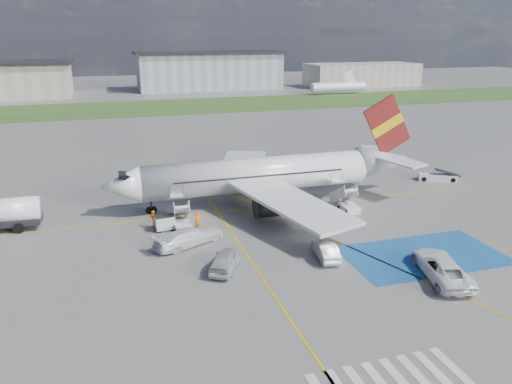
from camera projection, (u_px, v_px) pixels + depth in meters
ground at (302, 251)px, 45.18m from camera, size 400.00×400.00×0.00m
grass_strip at (167, 107)px, 131.66m from camera, size 400.00×30.00×0.01m
taxiway_line_main at (262, 208)px, 56.10m from camera, size 120.00×0.20×0.01m
taxiway_line_cross at (289, 317)px, 34.68m from camera, size 0.20×60.00×0.01m
taxiway_line_diag at (262, 208)px, 56.10m from camera, size 20.71×56.45×0.01m
staging_box at (423, 255)px, 44.31m from camera, size 14.00×8.00×0.01m
crosswalk at (391, 382)px, 28.29m from camera, size 9.00×4.00×0.01m
terminal_centre at (209, 71)px, 171.79m from camera, size 48.00×18.00×12.00m
terminal_east at (362, 75)px, 181.32m from camera, size 40.00×16.00×8.00m
airliner at (269, 174)px, 57.30m from camera, size 36.81×32.95×11.92m
airstairs_fwd at (182, 222)px, 50.27m from camera, size 1.90×5.20×3.60m
airstairs_aft at (348, 205)px, 55.41m from camera, size 1.90×5.20×3.60m
gpu_cart at (165, 224)px, 49.73m from camera, size 1.97×1.38×1.55m
belt_loader at (438, 177)px, 66.56m from camera, size 5.49×3.59×1.60m
car_silver_a at (226, 260)px, 41.49m from camera, size 4.19×5.39×1.72m
car_silver_b at (326, 250)px, 43.58m from camera, size 2.21×4.64×1.47m
van_white_a at (442, 264)px, 40.13m from camera, size 4.25×6.55×2.26m
van_white_b at (189, 234)px, 46.25m from camera, size 5.79×4.25×2.10m
crew_fwd at (197, 221)px, 49.69m from camera, size 0.81×0.74×1.86m
crew_nose at (153, 219)px, 50.21m from camera, size 0.95×1.08×1.85m
crew_aft at (321, 216)px, 50.87m from camera, size 1.07×1.19×1.94m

